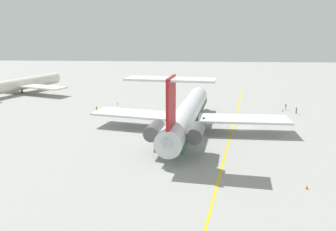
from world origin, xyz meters
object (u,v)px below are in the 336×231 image
ground_crew_near_nose (97,108)px  safety_cone_nose (283,110)px  safety_cone_tail (118,103)px  airliner_mid_left (23,84)px  main_jetliner (186,115)px  safety_cone_wingtip (307,187)px  ground_crew_portside (296,109)px  ground_crew_near_tail (286,106)px

ground_crew_near_nose → safety_cone_nose: size_ratio=2.99×
safety_cone_tail → airliner_mid_left: bearing=64.7°
main_jetliner → safety_cone_wingtip: 30.20m
ground_crew_portside → airliner_mid_left: bearing=124.6°
safety_cone_nose → ground_crew_near_tail: bearing=-34.3°
ground_crew_near_nose → ground_crew_near_tail: bearing=103.3°
airliner_mid_left → ground_crew_near_nose: size_ratio=20.53×
safety_cone_tail → ground_crew_near_nose: bearing=161.7°
ground_crew_near_nose → safety_cone_nose: (4.45, -47.65, -0.77)m
safety_cone_nose → safety_cone_wingtip: size_ratio=1.00×
safety_cone_wingtip → safety_cone_nose: bearing=-10.0°
ground_crew_portside → safety_cone_nose: (2.49, 2.73, -0.85)m
airliner_mid_left → safety_cone_tail: airliner_mid_left is taller
airliner_mid_left → ground_crew_near_tail: (-20.18, -80.71, -1.96)m
ground_crew_near_nose → safety_cone_tail: bearing=167.6°
safety_cone_wingtip → safety_cone_tail: (51.25, 36.30, 0.00)m
ground_crew_near_nose → safety_cone_wingtip: size_ratio=2.99×
safety_cone_wingtip → safety_cone_tail: 62.80m
ground_crew_near_tail → safety_cone_tail: ground_crew_near_tail is taller
safety_cone_tail → safety_cone_nose: bearing=-97.1°
airliner_mid_left → safety_cone_nose: size_ratio=61.47×
safety_cone_nose → ground_crew_portside: bearing=-132.3°
ground_crew_near_nose → safety_cone_tail: size_ratio=2.99×
main_jetliner → safety_cone_wingtip: size_ratio=85.63×
safety_cone_nose → safety_cone_wingtip: same height
ground_crew_portside → safety_cone_nose: 3.79m
safety_cone_tail → ground_crew_portside: bearing=-99.6°
ground_crew_near_tail → safety_cone_tail: (3.63, 45.65, -0.81)m
safety_cone_nose → airliner_mid_left: bearing=74.5°
ground_crew_near_nose → ground_crew_near_tail: ground_crew_near_tail is taller
ground_crew_portside → safety_cone_wingtip: bearing=-142.8°
airliner_mid_left → ground_crew_near_tail: bearing=-83.5°
main_jetliner → ground_crew_near_tail: (22.58, -25.86, -2.65)m
main_jetliner → ground_crew_portside: (18.23, -27.31, -2.62)m
main_jetliner → ground_crew_portside: bearing=-48.8°
ground_crew_near_nose → safety_cone_tail: ground_crew_near_nose is taller
safety_cone_wingtip → ground_crew_near_nose: bearing=43.8°
airliner_mid_left → ground_crew_near_tail: airliner_mid_left is taller
safety_cone_nose → safety_cone_wingtip: bearing=170.0°
ground_crew_portside → main_jetliner: bearing=174.9°
main_jetliner → airliner_mid_left: (42.76, 54.85, -0.69)m
airliner_mid_left → safety_cone_tail: bearing=-94.7°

